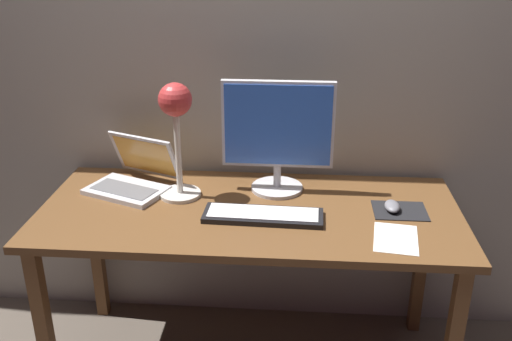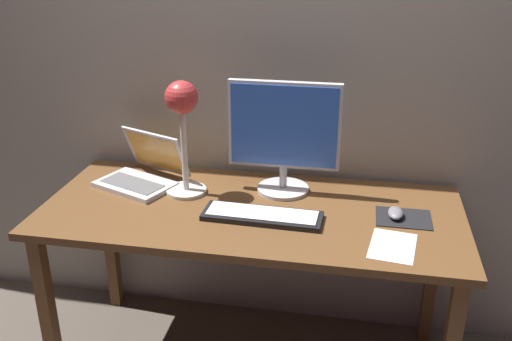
{
  "view_description": "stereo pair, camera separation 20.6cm",
  "coord_description": "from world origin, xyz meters",
  "px_view_note": "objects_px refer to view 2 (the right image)",
  "views": [
    {
      "loc": [
        0.18,
        -1.94,
        1.72
      ],
      "look_at": [
        0.03,
        -0.05,
        0.92
      ],
      "focal_mm": 40.08,
      "sensor_mm": 36.0,
      "label": 1
    },
    {
      "loc": [
        0.38,
        -1.91,
        1.72
      ],
      "look_at": [
        0.03,
        -0.05,
        0.92
      ],
      "focal_mm": 40.08,
      "sensor_mm": 36.0,
      "label": 2
    }
  ],
  "objects_px": {
    "desk_lamp": "(182,115)",
    "mouse": "(396,213)",
    "keyboard_main": "(262,216)",
    "laptop": "(145,169)",
    "monitor": "(284,133)"
  },
  "relations": [
    {
      "from": "desk_lamp",
      "to": "mouse",
      "type": "bearing_deg",
      "value": -4.94
    },
    {
      "from": "keyboard_main",
      "to": "mouse",
      "type": "distance_m",
      "value": 0.49
    },
    {
      "from": "keyboard_main",
      "to": "mouse",
      "type": "bearing_deg",
      "value": 11.26
    },
    {
      "from": "laptop",
      "to": "monitor",
      "type": "bearing_deg",
      "value": 1.6
    },
    {
      "from": "keyboard_main",
      "to": "laptop",
      "type": "xyz_separation_m",
      "value": [
        -0.54,
        0.24,
        0.05
      ]
    },
    {
      "from": "keyboard_main",
      "to": "desk_lamp",
      "type": "bearing_deg",
      "value": 153.96
    },
    {
      "from": "keyboard_main",
      "to": "laptop",
      "type": "bearing_deg",
      "value": 156.18
    },
    {
      "from": "monitor",
      "to": "desk_lamp",
      "type": "bearing_deg",
      "value": -167.06
    },
    {
      "from": "monitor",
      "to": "keyboard_main",
      "type": "xyz_separation_m",
      "value": [
        -0.04,
        -0.26,
        -0.23
      ]
    },
    {
      "from": "laptop",
      "to": "keyboard_main",
      "type": "bearing_deg",
      "value": -23.82
    },
    {
      "from": "keyboard_main",
      "to": "mouse",
      "type": "xyz_separation_m",
      "value": [
        0.48,
        0.1,
        0.01
      ]
    },
    {
      "from": "mouse",
      "to": "laptop",
      "type": "bearing_deg",
      "value": 172.05
    },
    {
      "from": "monitor",
      "to": "mouse",
      "type": "xyz_separation_m",
      "value": [
        0.44,
        -0.16,
        -0.23
      ]
    },
    {
      "from": "keyboard_main",
      "to": "desk_lamp",
      "type": "distance_m",
      "value": 0.49
    },
    {
      "from": "monitor",
      "to": "desk_lamp",
      "type": "xyz_separation_m",
      "value": [
        -0.38,
        -0.09,
        0.08
      ]
    }
  ]
}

